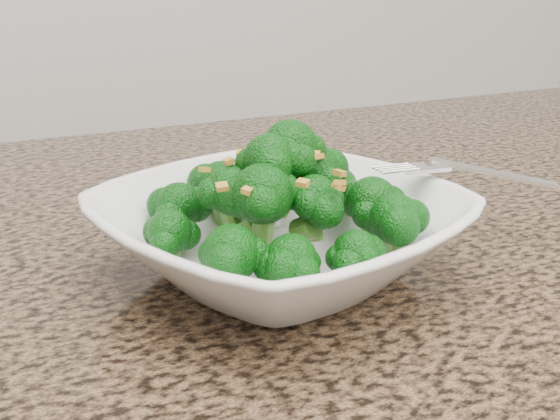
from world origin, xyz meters
name	(u,v)px	position (x,y,z in m)	size (l,w,h in m)	color
granite_counter	(320,298)	(0.00, 0.30, 0.89)	(1.64, 1.04, 0.03)	brown
bowl	(280,235)	(-0.02, 0.32, 0.93)	(0.25, 0.25, 0.06)	white
broccoli_pile	(280,146)	(-0.02, 0.32, 1.00)	(0.22, 0.22, 0.07)	#09520A
garlic_topping	(280,90)	(-0.02, 0.32, 1.04)	(0.13, 0.13, 0.01)	gold
fork	(441,169)	(0.11, 0.31, 0.97)	(0.18, 0.03, 0.01)	silver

